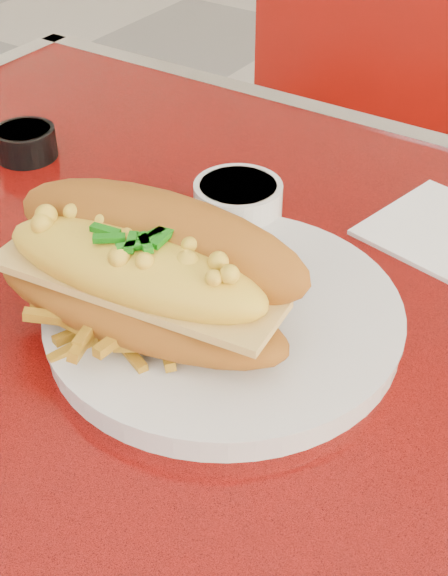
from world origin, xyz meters
The scene contains 7 objects.
diner_table centered at (0.00, 0.00, 0.61)m, with size 1.23×0.83×0.77m.
dinner_plate centered at (-0.04, 0.00, 0.78)m, with size 0.33×0.33×0.02m.
mac_hoagie centered at (-0.08, -0.05, 0.84)m, with size 0.26×0.14×0.11m.
fries_pile centered at (-0.09, -0.05, 0.80)m, with size 0.11×0.10×0.03m, color gold, non-canonical shape.
fork centered at (0.02, -0.01, 0.79)m, with size 0.05×0.13×0.00m.
gravy_ramekin centered at (-0.11, 0.13, 0.79)m, with size 0.10×0.10×0.05m.
sauce_cup_left centered at (-0.38, 0.12, 0.79)m, with size 0.09×0.09×0.03m.
Camera 1 is at (0.23, -0.41, 1.18)m, focal length 50.00 mm.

